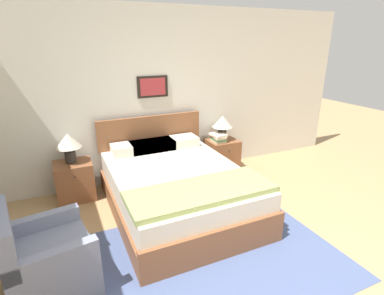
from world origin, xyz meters
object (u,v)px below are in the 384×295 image
(nightstand_by_door, at_px, (222,155))
(table_lamp_near_window, at_px, (68,143))
(nightstand_near_window, at_px, (75,181))
(bed, at_px, (176,187))
(armchair, at_px, (46,261))
(table_lamp_by_door, at_px, (222,123))

(nightstand_by_door, relative_size, table_lamp_near_window, 1.30)
(nightstand_near_window, xyz_separation_m, table_lamp_near_window, (-0.01, 0.03, 0.55))
(bed, height_order, nightstand_near_window, bed)
(armchair, height_order, table_lamp_near_window, table_lamp_near_window)
(nightstand_near_window, bearing_deg, bed, -35.86)
(table_lamp_near_window, bearing_deg, nightstand_by_door, -0.67)
(nightstand_near_window, bearing_deg, table_lamp_by_door, 0.67)
(armchair, distance_m, table_lamp_near_window, 1.79)
(bed, xyz_separation_m, table_lamp_by_door, (1.18, 0.88, 0.50))
(armchair, relative_size, nightstand_near_window, 1.60)
(table_lamp_by_door, bearing_deg, armchair, -148.41)
(armchair, bearing_deg, table_lamp_near_window, 158.85)
(armchair, distance_m, nightstand_by_door, 3.18)
(nightstand_near_window, relative_size, nightstand_by_door, 1.00)
(bed, relative_size, nightstand_near_window, 4.07)
(armchair, relative_size, table_lamp_near_window, 2.09)
(armchair, distance_m, nightstand_near_window, 1.69)
(armchair, height_order, nightstand_by_door, armchair)
(bed, xyz_separation_m, armchair, (-1.54, -0.80, -0.02))
(table_lamp_by_door, bearing_deg, table_lamp_near_window, 180.00)
(armchair, height_order, nightstand_near_window, armchair)
(nightstand_by_door, bearing_deg, nightstand_near_window, 180.00)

